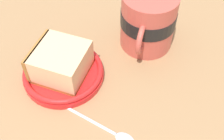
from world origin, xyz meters
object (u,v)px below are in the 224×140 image
at_px(small_plate, 63,72).
at_px(cake_slice, 60,62).
at_px(tea_mug, 148,20).
at_px(teaspoon, 111,131).

bearing_deg(small_plate, cake_slice, 113.34).
height_order(cake_slice, tea_mug, tea_mug).
relative_size(cake_slice, tea_mug, 0.93).
bearing_deg(tea_mug, teaspoon, -155.60).
xyz_separation_m(tea_mug, teaspoon, (-0.18, -0.08, -0.05)).
bearing_deg(cake_slice, tea_mug, -17.64).
bearing_deg(tea_mug, cake_slice, 162.36).
bearing_deg(tea_mug, small_plate, 163.04).
xyz_separation_m(cake_slice, teaspoon, (-0.02, -0.13, -0.03)).
bearing_deg(teaspoon, cake_slice, 81.32).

